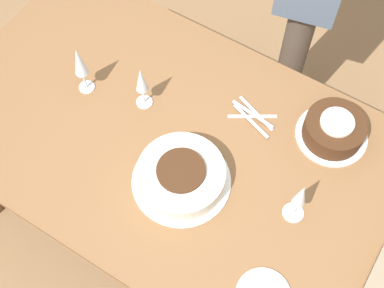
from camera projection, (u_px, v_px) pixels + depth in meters
ground_plane at (192, 227)px, 2.42m from camera, size 12.00×12.00×0.00m
dining_table at (192, 164)px, 1.86m from camera, size 1.78×0.96×0.74m
cake_center_white at (181, 176)px, 1.69m from camera, size 0.32×0.32×0.09m
cake_front_chocolate at (334, 129)px, 1.77m from camera, size 0.24×0.24×0.09m
wine_glass_near at (141, 82)px, 1.76m from camera, size 0.06×0.06×0.19m
wine_glass_far at (80, 63)px, 1.77m from camera, size 0.06×0.06×0.21m
wine_glass_extra at (300, 197)px, 1.56m from camera, size 0.07×0.07×0.20m
fork_pile at (253, 116)px, 1.83m from camera, size 0.18×0.11×0.01m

